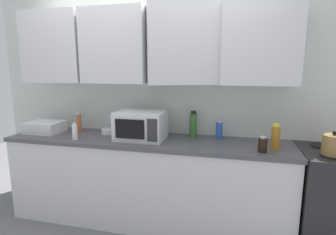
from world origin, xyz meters
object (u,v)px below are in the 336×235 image
Objects in this scene: bottle_green_oil at (193,125)px; bottle_spice_jar at (79,122)px; bottle_blue_cleaner at (219,130)px; bottle_amber_vinegar at (275,137)px; bottle_soy_dark at (263,145)px; microwave at (141,125)px; bottle_white_jar at (75,132)px; dish_rack at (45,127)px; bowl_ceramic_small at (108,131)px; kettle at (333,145)px.

bottle_spice_jar is at bearing -177.09° from bottle_green_oil.
bottle_amber_vinegar is at bearing -25.89° from bottle_blue_cleaner.
bottle_soy_dark is at bearing -134.42° from bottle_amber_vinegar.
bottle_green_oil is at bearing 2.91° from bottle_spice_jar.
microwave reaches higher than bottle_white_jar.
bottle_green_oil reaches higher than bottle_soy_dark.
microwave is 2.10× the size of bottle_amber_vinegar.
dish_rack is at bearing 178.56° from bottle_amber_vinegar.
microwave is 2.77× the size of bottle_white_jar.
bottle_amber_vinegar is (0.76, -0.24, -0.02)m from bottle_green_oil.
bottle_amber_vinegar is 1.54× the size of bowl_ceramic_small.
dish_rack is at bearing 176.76° from kettle.
bottle_white_jar is 0.38m from bowl_ceramic_small.
bottle_white_jar is 1.17× the size of bowl_ceramic_small.
kettle reaches higher than bottle_soy_dark.
bottle_soy_dark is at bearing -8.00° from microwave.
bottle_white_jar is at bearing -124.66° from bowl_ceramic_small.
bowl_ceramic_small is at bearing 8.48° from dish_rack.
bottle_soy_dark is 0.60× the size of bottle_amber_vinegar.
bottle_blue_cleaner is 1.19m from bowl_ceramic_small.
dish_rack is at bearing -174.53° from bottle_blue_cleaner.
bottle_blue_cleaner is 1.45m from bottle_white_jar.
bottle_green_oil is at bearing 164.19° from kettle.
dish_rack is at bearing -173.82° from bottle_green_oil.
bottle_white_jar is at bearing -21.61° from dish_rack.
bottle_amber_vinegar is at bearing -1.97° from microwave.
bottle_blue_cleaner is at bearing 136.81° from bottle_soy_dark.
bottle_green_oil reaches higher than kettle.
bottle_white_jar is at bearing -164.75° from bottle_blue_cleaner.
dish_rack is at bearing 179.15° from microwave.
bowl_ceramic_small is at bearing 174.35° from bottle_amber_vinegar.
bowl_ceramic_small is at bearing 172.81° from kettle.
microwave is 2.17× the size of bottle_spice_jar.
bottle_green_oil is (0.50, 0.19, -0.01)m from microwave.
dish_rack is 1.91m from bottle_blue_cleaner.
bottle_green_oil reaches higher than bottle_amber_vinegar.
bottle_spice_jar is 1.28m from bottle_green_oil.
bottle_blue_cleaner is (-0.93, 0.34, -0.01)m from kettle.
dish_rack is 0.38m from bottle_spice_jar.
bottle_blue_cleaner is at bearing 3.64° from bowl_ceramic_small.
microwave is 1.74× the size of bottle_green_oil.
bowl_ceramic_small is (-0.92, -0.07, -0.11)m from bottle_green_oil.
kettle is 0.88× the size of bottle_amber_vinegar.
bottle_spice_jar is at bearing -177.40° from bottle_blue_cleaner.
bottle_amber_vinegar is at bearing -5.65° from bowl_ceramic_small.
bottle_spice_jar reaches higher than dish_rack.
kettle is at bearing 0.96° from bottle_white_jar.
bottle_soy_dark is (1.15, -0.16, -0.08)m from microwave.
bottle_blue_cleaner is 0.27m from bottle_green_oil.
microwave reaches higher than bottle_soy_dark.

